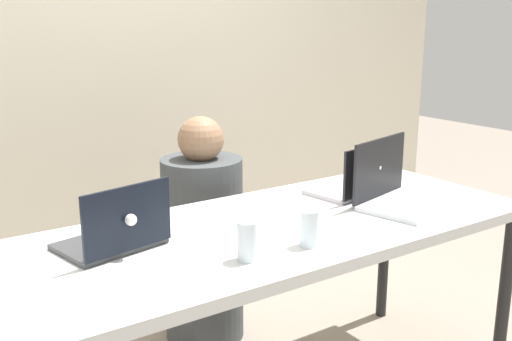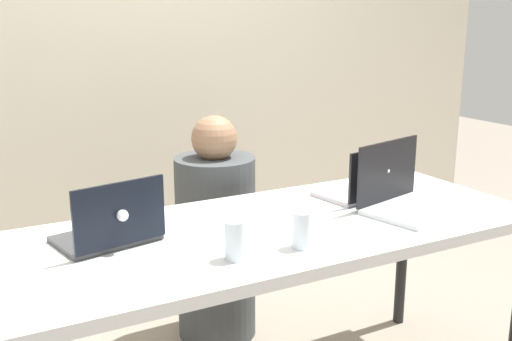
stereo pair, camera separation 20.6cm
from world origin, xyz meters
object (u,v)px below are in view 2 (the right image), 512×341
laptop_front_right (405,196)px  water_glass_center (301,232)px  laptop_back_left (111,230)px  laptop_back_right (367,185)px  person_at_center (216,240)px  water_glass_left (235,243)px

laptop_front_right → water_glass_center: (-0.54, -0.14, -0.00)m
laptop_back_left → water_glass_center: laptop_back_left is taller
laptop_back_right → laptop_front_right: laptop_front_right is taller
person_at_center → laptop_back_left: 0.90m
laptop_back_right → laptop_front_right: bearing=86.2°
laptop_back_left → laptop_back_right: bearing=170.3°
water_glass_center → water_glass_left: bearing=176.4°
water_glass_center → laptop_back_left: bearing=148.9°
person_at_center → water_glass_center: size_ratio=8.91×
water_glass_left → water_glass_center: bearing=-3.6°
person_at_center → laptop_back_right: (0.42, -0.53, 0.34)m
laptop_back_left → water_glass_left: bearing=123.1°
water_glass_center → water_glass_left: size_ratio=0.97×
laptop_front_right → water_glass_left: bearing=175.2°
person_at_center → water_glass_center: bearing=94.2°
laptop_back_right → laptop_back_left: bearing=-7.0°
laptop_front_right → laptop_back_right: bearing=81.0°
laptop_back_right → laptop_front_right: (0.02, -0.20, 0.01)m
person_at_center → laptop_back_right: person_at_center is taller
person_at_center → water_glass_center: 0.95m
water_glass_left → laptop_back_left: bearing=134.6°
laptop_back_left → laptop_back_right: size_ratio=0.90×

